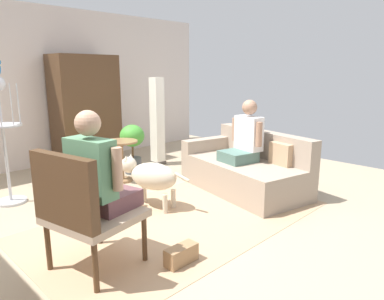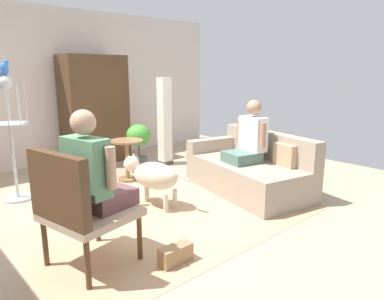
{
  "view_description": "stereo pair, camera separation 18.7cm",
  "coord_description": "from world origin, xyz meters",
  "px_view_note": "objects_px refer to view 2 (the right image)",
  "views": [
    {
      "loc": [
        -2.57,
        -2.89,
        1.58
      ],
      "look_at": [
        -0.03,
        -0.37,
        0.77
      ],
      "focal_mm": 32.91,
      "sensor_mm": 36.0,
      "label": 1
    },
    {
      "loc": [
        -2.44,
        -3.02,
        1.58
      ],
      "look_at": [
        -0.03,
        -0.37,
        0.77
      ],
      "focal_mm": 32.91,
      "sensor_mm": 36.0,
      "label": 2
    }
  ],
  "objects_px": {
    "bird_cage_stand": "(11,133)",
    "potted_plant": "(139,143)",
    "column_lamp": "(165,122)",
    "armoire_cabinet": "(95,110)",
    "parrot": "(4,68)",
    "handbag": "(176,255)",
    "armchair": "(76,203)",
    "round_end_table": "(127,155)",
    "person_on_couch": "(249,139)",
    "person_on_armchair": "(93,173)",
    "couch": "(250,170)",
    "dog": "(153,175)"
  },
  "relations": [
    {
      "from": "bird_cage_stand",
      "to": "parrot",
      "type": "distance_m",
      "value": 0.77
    },
    {
      "from": "couch",
      "to": "person_on_armchair",
      "type": "distance_m",
      "value": 2.46
    },
    {
      "from": "dog",
      "to": "column_lamp",
      "type": "relative_size",
      "value": 0.59
    },
    {
      "from": "armchair",
      "to": "bird_cage_stand",
      "type": "bearing_deg",
      "value": 86.45
    },
    {
      "from": "couch",
      "to": "potted_plant",
      "type": "xyz_separation_m",
      "value": [
        -0.61,
        1.72,
        0.2
      ]
    },
    {
      "from": "person_on_armchair",
      "to": "armoire_cabinet",
      "type": "xyz_separation_m",
      "value": [
        1.61,
        3.1,
        0.14
      ]
    },
    {
      "from": "potted_plant",
      "to": "handbag",
      "type": "height_order",
      "value": "potted_plant"
    },
    {
      "from": "column_lamp",
      "to": "armoire_cabinet",
      "type": "bearing_deg",
      "value": 129.14
    },
    {
      "from": "column_lamp",
      "to": "handbag",
      "type": "height_order",
      "value": "column_lamp"
    },
    {
      "from": "parrot",
      "to": "handbag",
      "type": "relative_size",
      "value": 0.63
    },
    {
      "from": "parrot",
      "to": "armoire_cabinet",
      "type": "bearing_deg",
      "value": 33.09
    },
    {
      "from": "couch",
      "to": "potted_plant",
      "type": "distance_m",
      "value": 1.84
    },
    {
      "from": "bird_cage_stand",
      "to": "armoire_cabinet",
      "type": "height_order",
      "value": "armoire_cabinet"
    },
    {
      "from": "handbag",
      "to": "parrot",
      "type": "bearing_deg",
      "value": 101.15
    },
    {
      "from": "round_end_table",
      "to": "handbag",
      "type": "distance_m",
      "value": 2.48
    },
    {
      "from": "round_end_table",
      "to": "bird_cage_stand",
      "type": "xyz_separation_m",
      "value": [
        -1.46,
        0.24,
        0.47
      ]
    },
    {
      "from": "couch",
      "to": "parrot",
      "type": "relative_size",
      "value": 9.92
    },
    {
      "from": "couch",
      "to": "person_on_couch",
      "type": "bearing_deg",
      "value": -164.82
    },
    {
      "from": "person_on_armchair",
      "to": "parrot",
      "type": "bearing_deg",
      "value": 90.95
    },
    {
      "from": "person_on_armchair",
      "to": "armoire_cabinet",
      "type": "bearing_deg",
      "value": 62.49
    },
    {
      "from": "potted_plant",
      "to": "armoire_cabinet",
      "type": "bearing_deg",
      "value": 98.74
    },
    {
      "from": "parrot",
      "to": "potted_plant",
      "type": "xyz_separation_m",
      "value": [
        1.81,
        -0.01,
        -1.13
      ]
    },
    {
      "from": "column_lamp",
      "to": "dog",
      "type": "bearing_deg",
      "value": -132.05
    },
    {
      "from": "dog",
      "to": "armchair",
      "type": "bearing_deg",
      "value": -150.31
    },
    {
      "from": "person_on_armchair",
      "to": "potted_plant",
      "type": "bearing_deg",
      "value": 48.47
    },
    {
      "from": "armchair",
      "to": "parrot",
      "type": "bearing_deg",
      "value": 86.1
    },
    {
      "from": "person_on_couch",
      "to": "handbag",
      "type": "xyz_separation_m",
      "value": [
        -1.88,
        -0.76,
        -0.64
      ]
    },
    {
      "from": "person_on_couch",
      "to": "dog",
      "type": "distance_m",
      "value": 1.36
    },
    {
      "from": "armoire_cabinet",
      "to": "parrot",
      "type": "bearing_deg",
      "value": -146.91
    },
    {
      "from": "potted_plant",
      "to": "parrot",
      "type": "bearing_deg",
      "value": 179.57
    },
    {
      "from": "person_on_armchair",
      "to": "column_lamp",
      "type": "relative_size",
      "value": 0.56
    },
    {
      "from": "person_on_couch",
      "to": "handbag",
      "type": "relative_size",
      "value": 2.71
    },
    {
      "from": "couch",
      "to": "round_end_table",
      "type": "bearing_deg",
      "value": 123.11
    },
    {
      "from": "bird_cage_stand",
      "to": "armoire_cabinet",
      "type": "bearing_deg",
      "value": 32.89
    },
    {
      "from": "dog",
      "to": "handbag",
      "type": "relative_size",
      "value": 2.96
    },
    {
      "from": "person_on_couch",
      "to": "person_on_armchair",
      "type": "distance_m",
      "value": 2.36
    },
    {
      "from": "armchair",
      "to": "potted_plant",
      "type": "xyz_separation_m",
      "value": [
        1.95,
        2.05,
        -0.09
      ]
    },
    {
      "from": "round_end_table",
      "to": "handbag",
      "type": "height_order",
      "value": "round_end_table"
    },
    {
      "from": "person_on_couch",
      "to": "bird_cage_stand",
      "type": "relative_size",
      "value": 0.53
    },
    {
      "from": "couch",
      "to": "potted_plant",
      "type": "bearing_deg",
      "value": 109.5
    },
    {
      "from": "bird_cage_stand",
      "to": "potted_plant",
      "type": "bearing_deg",
      "value": -0.43
    },
    {
      "from": "couch",
      "to": "dog",
      "type": "bearing_deg",
      "value": 163.27
    },
    {
      "from": "armchair",
      "to": "potted_plant",
      "type": "bearing_deg",
      "value": 46.31
    },
    {
      "from": "armchair",
      "to": "dog",
      "type": "bearing_deg",
      "value": 29.69
    },
    {
      "from": "parrot",
      "to": "armoire_cabinet",
      "type": "xyz_separation_m",
      "value": [
        1.65,
        1.07,
        -0.69
      ]
    },
    {
      "from": "dog",
      "to": "column_lamp",
      "type": "height_order",
      "value": "column_lamp"
    },
    {
      "from": "person_on_armchair",
      "to": "potted_plant",
      "type": "xyz_separation_m",
      "value": [
        1.78,
        2.01,
        -0.3
      ]
    },
    {
      "from": "couch",
      "to": "column_lamp",
      "type": "relative_size",
      "value": 1.26
    },
    {
      "from": "person_on_armchair",
      "to": "armoire_cabinet",
      "type": "height_order",
      "value": "armoire_cabinet"
    },
    {
      "from": "couch",
      "to": "armoire_cabinet",
      "type": "distance_m",
      "value": 2.98
    }
  ]
}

